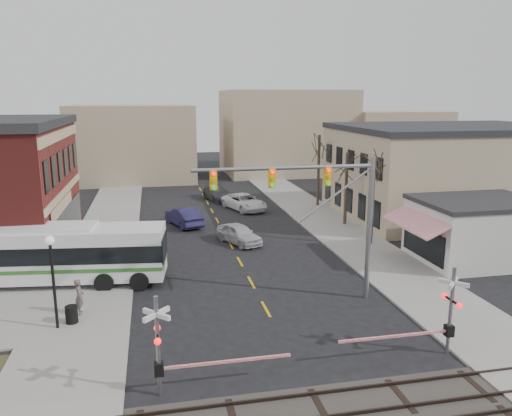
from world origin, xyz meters
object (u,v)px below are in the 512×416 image
Objects in this scene: traffic_signal_mast at (323,200)px; rr_crossing_east at (442,313)px; transit_bus at (50,254)px; car_d at (218,194)px; car_a at (239,234)px; pedestrian_near at (79,297)px; rr_crossing_west at (170,346)px; car_b at (184,217)px; car_c at (244,202)px; pedestrian_far at (90,266)px; street_lamp at (52,263)px; trash_bin at (72,314)px.

traffic_signal_mast is 8.24m from rr_crossing_east.
transit_bus reaches higher than car_d.
pedestrian_near is (-10.26, -11.21, 0.30)m from car_a.
traffic_signal_mast reaches higher than pedestrian_near.
rr_crossing_west is 25.62m from car_b.
rr_crossing_west reaches higher than pedestrian_near.
pedestrian_far is (-12.87, -17.72, 0.19)m from car_c.
pedestrian_far is (-10.32, -6.22, 0.21)m from car_a.
pedestrian_far is (-4.35, 12.99, -1.00)m from rr_crossing_west.
street_lamp is 20.51m from car_b.
car_b is at bearing -25.80° from pedestrian_near.
rr_crossing_west is at bearing -51.59° from street_lamp.
traffic_signal_mast is 1.91× the size of car_d.
car_c is 21.90m from pedestrian_far.
car_c is 3.02× the size of pedestrian_near.
car_b is at bearing -160.93° from car_c.
rr_crossing_east is 1.26× the size of car_a.
traffic_signal_mast is at bearing -21.06° from transit_bus.
transit_bus is 2.45× the size of rr_crossing_east.
rr_crossing_east reaches higher than car_b.
car_b is (-9.44, 24.90, -1.15)m from rr_crossing_east.
rr_crossing_east is at bearing 2.99° from rr_crossing_west.
rr_crossing_west is at bearing -63.32° from transit_bus.
street_lamp is at bearing -78.23° from transit_bus.
pedestrian_near is at bearing -126.74° from pedestrian_far.
rr_crossing_west is 0.99× the size of car_c.
car_b is 2.91× the size of pedestrian_far.
traffic_signal_mast reaches higher than pedestrian_far.
transit_bus is 16.46m from traffic_signal_mast.
rr_crossing_west is at bearing -108.85° from pedestrian_far.
rr_crossing_east is 30.28m from car_c.
trash_bin is (-16.17, 6.37, -1.42)m from rr_crossing_east.
rr_crossing_east is 17.44m from trash_bin.
rr_crossing_east reaches higher than car_c.
street_lamp is 5.35× the size of trash_bin.
street_lamp is 17.08m from car_a.
pedestrian_near is at bearing 118.25° from rr_crossing_west.
rr_crossing_west reaches higher than car_c.
rr_crossing_east is at bearing -104.35° from car_c.
car_c is (6.36, 5.20, -0.03)m from car_b.
pedestrian_near is at bearing 74.91° from trash_bin.
car_b is at bearing 85.18° from rr_crossing_west.
transit_bus is 2.97× the size of street_lamp.
street_lamp reaches higher than car_a.
car_b reaches higher than car_d.
pedestrian_far is at bearing 0.39° from transit_bus.
rr_crossing_west is at bearing -56.77° from trash_bin.
car_d is at bearing 79.72° from rr_crossing_west.
car_b is 14.11m from pedestrian_far.
car_a is 0.79× the size of car_c.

